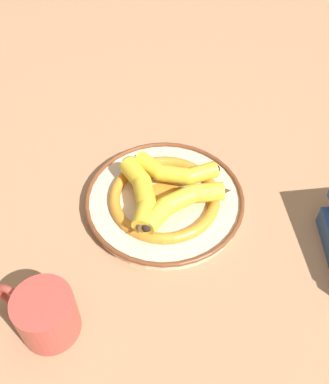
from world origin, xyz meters
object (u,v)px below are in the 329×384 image
(decorative_bowl, at_px, (164,199))
(banana_c, at_px, (174,171))
(banana_a, at_px, (183,202))
(banana_b, at_px, (141,194))
(coffee_mug, at_px, (45,314))

(decorative_bowl, xyz_separation_m, banana_c, (-0.05, -0.01, 0.03))
(decorative_bowl, bearing_deg, banana_a, 80.09)
(banana_b, xyz_separation_m, coffee_mug, (0.27, 0.02, -0.01))
(decorative_bowl, bearing_deg, coffee_mug, -1.04)
(decorative_bowl, bearing_deg, banana_b, -35.03)
(banana_a, relative_size, banana_b, 1.24)
(banana_c, height_order, coffee_mug, coffee_mug)
(decorative_bowl, distance_m, banana_c, 0.06)
(banana_b, distance_m, banana_c, 0.09)
(decorative_bowl, height_order, banana_a, banana_a)
(coffee_mug, bearing_deg, banana_b, -94.30)
(banana_c, distance_m, coffee_mug, 0.36)
(decorative_bowl, distance_m, banana_a, 0.06)
(banana_b, bearing_deg, banana_c, -56.30)
(decorative_bowl, xyz_separation_m, banana_b, (0.04, -0.03, 0.04))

